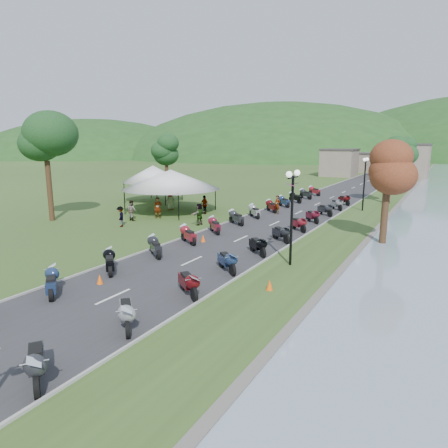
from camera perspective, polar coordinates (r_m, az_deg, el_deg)
The scene contains 13 objects.
road at distance 43.82m, azimuth 13.20°, elevation 2.79°, with size 7.00×120.00×0.02m, color #323235.
hills_backdrop at distance 202.11m, azimuth 26.29°, elevation 8.55°, with size 360.00×120.00×76.00m, color #285621, non-canonical shape.
far_building at distance 87.86m, azimuth 20.42°, elevation 8.26°, with size 18.00×16.00×5.00m, color gray.
moto_row_left at distance 28.90m, azimuth -1.29°, elevation -0.24°, with size 2.60×50.65×1.10m, color #331411, non-canonical shape.
moto_row_right at distance 26.76m, azimuth 8.10°, elevation -1.32°, with size 2.60×38.87×1.10m, color #331411, non-canonical shape.
vendor_tent_main at distance 37.84m, azimuth -7.57°, elevation 4.69°, with size 6.07×6.07×4.00m, color silver, non-canonical shape.
vendor_tent_side at distance 45.00m, azimuth -10.05°, elevation 5.70°, with size 4.50×4.50×4.00m, color silver, non-canonical shape.
tree_park_left at distance 36.15m, azimuth -24.04°, elevation 9.33°, with size 4.08×4.08×11.34m, color #215022, non-canonical shape.
tree_lakeside at distance 27.58m, azimuth 22.26°, elevation 5.29°, with size 2.78×2.78×7.71m, color #215022, non-canonical shape.
pedestrian_a at distance 35.13m, azimuth -9.37°, elevation 0.81°, with size 0.67×0.49×1.84m, color slate.
pedestrian_b at distance 34.61m, azimuth -12.98°, elevation 0.50°, with size 0.83×0.46×1.72m, color slate.
pedestrian_c at distance 32.22m, azimuth -14.49°, elevation -0.38°, with size 1.04×0.43×1.61m, color slate.
traffic_cone_near at distance 19.55m, azimuth -17.33°, elevation -7.54°, with size 0.31×0.31×0.48m, color #F2590C.
Camera 1 is at (11.99, -1.65, 6.46)m, focal length 32.00 mm.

